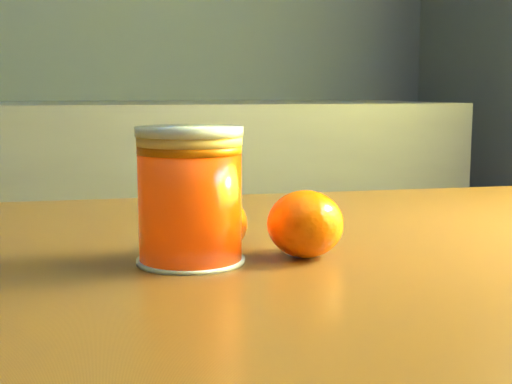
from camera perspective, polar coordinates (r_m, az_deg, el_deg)
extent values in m
cube|color=brown|center=(0.58, -1.16, -7.66)|extent=(1.10, 0.80, 0.04)
cylinder|color=#F43A04|center=(0.57, -5.29, -0.99)|extent=(0.08, 0.08, 0.09)
cylinder|color=#EBB85F|center=(0.57, -5.36, 4.11)|extent=(0.08, 0.08, 0.01)
cylinder|color=silver|center=(0.57, -5.36, 4.77)|extent=(0.09, 0.09, 0.01)
ellipsoid|color=#F05C04|center=(0.59, 3.97, -2.56)|extent=(0.08, 0.08, 0.06)
ellipsoid|color=#F05C04|center=(0.60, -3.59, -2.56)|extent=(0.07, 0.07, 0.05)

